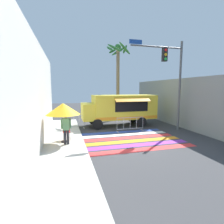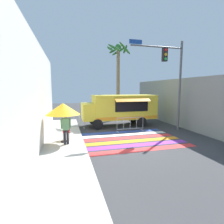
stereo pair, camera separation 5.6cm
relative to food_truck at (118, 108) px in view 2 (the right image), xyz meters
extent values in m
plane|color=#38383A|center=(-0.67, -4.76, -1.52)|extent=(60.00, 60.00, 0.00)
cube|color=#B7B5AD|center=(-5.55, -4.76, -1.45)|extent=(4.40, 16.00, 0.14)
cube|color=silver|center=(-5.63, -4.76, 1.19)|extent=(0.25, 16.00, 5.42)
cube|color=gray|center=(4.74, -1.76, 0.44)|extent=(0.20, 16.00, 3.92)
cube|color=red|center=(-0.67, -6.03, -1.52)|extent=(6.40, 0.56, 0.01)
cube|color=purple|center=(-0.67, -5.27, -1.52)|extent=(6.40, 0.56, 0.01)
cube|color=orange|center=(-0.67, -4.51, -1.52)|extent=(6.40, 0.56, 0.01)
cube|color=red|center=(-0.67, -3.75, -1.52)|extent=(6.40, 0.56, 0.01)
cube|color=white|center=(-0.67, -2.99, -1.52)|extent=(6.40, 0.56, 0.01)
cube|color=#334FB2|center=(-0.67, -2.23, -1.52)|extent=(6.40, 0.56, 0.01)
cube|color=yellow|center=(0.47, 0.01, 0.08)|extent=(5.18, 2.17, 1.96)
cube|color=yellow|center=(-2.12, 0.01, -0.24)|extent=(1.83, 2.00, 1.32)
cube|color=#1E232D|center=(-2.98, 0.01, 0.09)|extent=(0.06, 1.74, 0.50)
cube|color=black|center=(0.78, -1.09, 0.23)|extent=(2.74, 0.03, 0.88)
cube|color=orange|center=(0.78, -1.30, 0.75)|extent=(2.84, 0.43, 0.31)
cube|color=orange|center=(0.47, -1.08, -0.72)|extent=(5.18, 0.01, 0.24)
cylinder|color=black|center=(-1.97, -0.99, -1.11)|extent=(0.81, 0.22, 0.81)
cylinder|color=black|center=(-1.97, 1.00, -1.11)|extent=(0.81, 0.22, 0.81)
cylinder|color=black|center=(1.69, -0.99, -1.11)|extent=(0.81, 0.22, 0.81)
cylinder|color=black|center=(1.69, 1.00, -1.11)|extent=(0.81, 0.22, 0.81)
cylinder|color=#515456|center=(3.87, -2.72, 1.71)|extent=(0.16, 0.16, 6.45)
cylinder|color=#515456|center=(1.92, -2.72, 4.44)|extent=(3.89, 0.11, 0.11)
cube|color=black|center=(2.50, -2.75, 3.93)|extent=(0.32, 0.28, 0.90)
cylinder|color=red|center=(2.50, -2.89, 4.23)|extent=(0.20, 0.02, 0.20)
cylinder|color=#F2A519|center=(2.50, -2.89, 3.93)|extent=(0.20, 0.02, 0.20)
cylinder|color=green|center=(2.50, -2.89, 3.63)|extent=(0.20, 0.02, 0.20)
cube|color=navy|center=(0.32, -2.74, 4.66)|extent=(0.90, 0.02, 0.28)
cylinder|color=black|center=(-4.43, -4.09, -1.35)|extent=(0.36, 0.36, 0.06)
cylinder|color=#B2B2B7|center=(-4.43, -4.09, -0.29)|extent=(0.04, 0.04, 2.19)
cone|color=yellow|center=(-4.43, -4.09, 0.49)|extent=(1.85, 1.85, 0.63)
cylinder|color=#4C4C51|center=(-4.49, -3.90, -1.15)|extent=(0.02, 0.02, 0.46)
cylinder|color=#4C4C51|center=(-4.11, -3.90, -1.15)|extent=(0.02, 0.02, 0.46)
cylinder|color=#4C4C51|center=(-4.49, -3.52, -1.15)|extent=(0.02, 0.02, 0.46)
cylinder|color=#4C4C51|center=(-4.11, -3.52, -1.15)|extent=(0.02, 0.02, 0.46)
cube|color=#B22626|center=(-4.30, -3.71, -0.90)|extent=(0.41, 0.41, 0.03)
cube|color=#B22626|center=(-4.30, -3.52, -0.67)|extent=(0.41, 0.03, 0.44)
cylinder|color=black|center=(-4.38, -4.54, -0.99)|extent=(0.13, 0.13, 0.79)
cylinder|color=black|center=(-4.23, -4.54, -0.99)|extent=(0.13, 0.13, 0.79)
cube|color=#598C59|center=(-4.31, -4.54, -0.28)|extent=(0.34, 0.20, 0.64)
cylinder|color=#598C59|center=(-4.53, -4.54, -0.25)|extent=(0.09, 0.09, 0.54)
cylinder|color=#598C59|center=(-4.09, -4.54, -0.25)|extent=(0.09, 0.09, 0.54)
sphere|color=#9E7051|center=(-4.31, -4.54, 0.18)|extent=(0.22, 0.22, 0.22)
cylinder|color=#B7BABF|center=(0.25, -2.15, -0.50)|extent=(2.02, 0.04, 0.04)
cylinder|color=#B7BABF|center=(0.25, -2.15, -1.33)|extent=(2.02, 0.04, 0.04)
cylinder|color=#B7BABF|center=(-0.76, -2.15, -0.92)|extent=(0.02, 0.02, 0.83)
cylinder|color=#B7BABF|center=(-0.26, -2.15, -0.92)|extent=(0.02, 0.02, 0.83)
cylinder|color=#B7BABF|center=(0.25, -2.15, -0.92)|extent=(0.02, 0.02, 0.83)
cylinder|color=#B7BABF|center=(0.75, -2.15, -0.92)|extent=(0.02, 0.02, 0.83)
cylinder|color=#B7BABF|center=(1.26, -2.15, -0.92)|extent=(0.02, 0.02, 0.83)
cube|color=#B7BABF|center=(-0.71, -2.15, -1.51)|extent=(0.06, 0.44, 0.03)
cube|color=#B7BABF|center=(1.21, -2.15, -1.51)|extent=(0.06, 0.44, 0.03)
cylinder|color=#B7BABF|center=(-3.70, -0.24, -0.50)|extent=(1.64, 0.04, 0.04)
cylinder|color=#B7BABF|center=(-3.70, -0.24, -1.33)|extent=(1.64, 0.04, 0.04)
cylinder|color=#B7BABF|center=(-4.52, -0.24, -0.92)|extent=(0.02, 0.02, 0.83)
cylinder|color=#B7BABF|center=(-4.11, -0.24, -0.92)|extent=(0.02, 0.02, 0.83)
cylinder|color=#B7BABF|center=(-3.70, -0.24, -0.92)|extent=(0.02, 0.02, 0.83)
cylinder|color=#B7BABF|center=(-3.29, -0.24, -0.92)|extent=(0.02, 0.02, 0.83)
cylinder|color=#B7BABF|center=(-2.88, -0.24, -0.92)|extent=(0.02, 0.02, 0.83)
cube|color=#B7BABF|center=(-4.47, -0.24, -1.51)|extent=(0.06, 0.44, 0.03)
cube|color=#B7BABF|center=(-2.93, -0.24, -1.51)|extent=(0.06, 0.44, 0.03)
cylinder|color=#7A664C|center=(0.92, 3.16, 2.00)|extent=(0.33, 0.33, 7.04)
sphere|color=#2D6B33|center=(0.92, 3.16, 5.67)|extent=(0.60, 0.60, 0.60)
ellipsoid|color=#2D6B33|center=(1.61, 3.10, 5.46)|extent=(0.36, 1.40, 0.75)
ellipsoid|color=#2D6B33|center=(1.17, 3.88, 5.41)|extent=(1.44, 0.71, 0.96)
ellipsoid|color=#2D6B33|center=(0.57, 3.73, 5.42)|extent=(1.22, 0.87, 0.84)
ellipsoid|color=#2D6B33|center=(0.05, 3.09, 5.46)|extent=(0.39, 1.72, 0.89)
ellipsoid|color=#2D6B33|center=(0.39, 2.54, 5.42)|extent=(1.35, 1.19, 0.99)
ellipsoid|color=#2D6B33|center=(1.35, 2.39, 5.41)|extent=(1.56, 1.02, 1.10)
camera|label=1|loc=(-4.33, -13.93, 1.57)|focal=28.00mm
camera|label=2|loc=(-4.27, -13.94, 1.57)|focal=28.00mm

